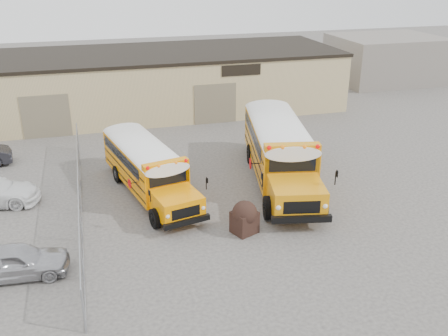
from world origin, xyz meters
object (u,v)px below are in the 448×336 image
object	(u,v)px
car_silver	(15,261)
tarp_bundle	(245,217)
school_bus_right	(262,111)
school_bus_left	(115,133)

from	to	relation	value
car_silver	tarp_bundle	bearing A→B (deg)	-80.70
school_bus_right	tarp_bundle	bearing A→B (deg)	-113.18
school_bus_left	car_silver	world-z (taller)	school_bus_left
school_bus_right	car_silver	size ratio (longest dim) A/B	2.88
tarp_bundle	car_silver	bearing A→B (deg)	-175.10
school_bus_right	car_silver	distance (m)	19.58
school_bus_right	car_silver	xyz separation A→B (m)	(-14.76, -12.81, -1.23)
tarp_bundle	car_silver	xyz separation A→B (m)	(-9.63, -0.83, -0.11)
school_bus_right	tarp_bundle	world-z (taller)	school_bus_right
school_bus_left	tarp_bundle	distance (m)	12.07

